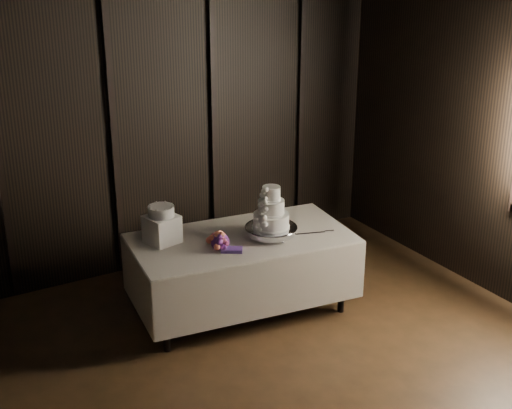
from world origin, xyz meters
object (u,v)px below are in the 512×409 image
object	(u,v)px
display_table	(242,271)
bouquet	(220,241)
cake_stand	(271,231)
wedding_cake	(269,212)
box_pedestal	(162,229)
small_cake	(161,211)

from	to	relation	value
display_table	bouquet	world-z (taller)	bouquet
cake_stand	wedding_cake	world-z (taller)	wedding_cake
bouquet	box_pedestal	size ratio (longest dim) A/B	1.52
bouquet	cake_stand	bearing A→B (deg)	-0.71
cake_stand	box_pedestal	bearing A→B (deg)	157.65
bouquet	box_pedestal	distance (m)	0.54
cake_stand	bouquet	bearing A→B (deg)	179.29
wedding_cake	box_pedestal	world-z (taller)	wedding_cake
bouquet	box_pedestal	xyz separation A→B (m)	(-0.39, 0.37, 0.06)
cake_stand	small_cake	size ratio (longest dim) A/B	2.09
wedding_cake	box_pedestal	distance (m)	0.97
display_table	bouquet	size ratio (longest dim) A/B	5.30
bouquet	wedding_cake	bearing A→B (deg)	-2.66
bouquet	small_cake	bearing A→B (deg)	136.78
wedding_cake	box_pedestal	bearing A→B (deg)	136.41
bouquet	small_cake	xyz separation A→B (m)	(-0.39, 0.37, 0.23)
bouquet	small_cake	size ratio (longest dim) A/B	1.71
box_pedestal	cake_stand	bearing A→B (deg)	-22.35
cake_stand	wedding_cake	size ratio (longest dim) A/B	1.25
small_cake	bouquet	bearing A→B (deg)	-43.22
box_pedestal	small_cake	world-z (taller)	small_cake
display_table	box_pedestal	bearing A→B (deg)	164.98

